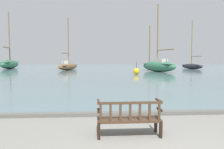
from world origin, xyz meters
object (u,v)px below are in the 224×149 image
sailboat_nearest_port (68,66)px  sailboat_distant_harbor (158,65)px  park_bench (129,118)px  channel_buoy (136,71)px  sailboat_far_port (192,66)px  sailboat_mid_starboard (10,64)px

sailboat_nearest_port → sailboat_distant_harbor: sailboat_distant_harbor is taller
park_bench → channel_buoy: channel_buoy is taller
park_bench → sailboat_distant_harbor: size_ratio=0.16×
sailboat_far_port → sailboat_mid_starboard: bearing=173.7°
sailboat_far_port → sailboat_distant_harbor: sailboat_distant_harbor is taller
sailboat_far_port → channel_buoy: size_ratio=6.31×
sailboat_far_port → channel_buoy: 19.75m
sailboat_nearest_port → sailboat_far_port: bearing=5.6°
park_bench → channel_buoy: (4.09, 21.52, 0.01)m
sailboat_nearest_port → channel_buoy: size_ratio=6.17×
sailboat_nearest_port → channel_buoy: sailboat_nearest_port is taller
sailboat_far_port → sailboat_distant_harbor: (-9.18, -8.75, 0.34)m
channel_buoy → sailboat_mid_starboard: bearing=140.7°
sailboat_nearest_port → sailboat_distant_harbor: 15.73m
park_bench → sailboat_far_port: size_ratio=0.17×
sailboat_nearest_port → park_bench: bearing=-80.0°
sailboat_nearest_port → sailboat_mid_starboard: size_ratio=0.81×
sailboat_distant_harbor → sailboat_mid_starboard: sailboat_mid_starboard is taller
park_bench → sailboat_nearest_port: 34.12m
sailboat_nearest_port → channel_buoy: 15.69m
sailboat_distant_harbor → sailboat_mid_starboard: (-26.81, 12.71, 0.02)m
sailboat_mid_starboard → channel_buoy: size_ratio=7.65×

